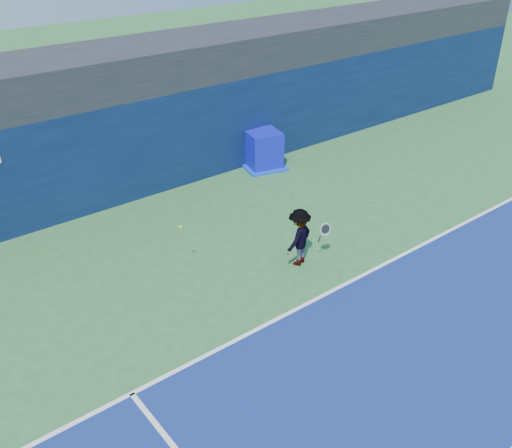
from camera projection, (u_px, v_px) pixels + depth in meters
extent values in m
plane|color=#306B34|center=(435.00, 366.00, 11.09)|extent=(80.00, 80.00, 0.00)
cube|color=white|center=(327.00, 293.00, 13.14)|extent=(24.00, 0.10, 0.01)
cube|color=black|center=(137.00, 65.00, 17.21)|extent=(36.00, 3.00, 1.20)
cube|color=#0B1A3D|center=(159.00, 140.00, 17.55)|extent=(36.00, 1.00, 3.00)
cube|color=#0D0FBB|center=(263.00, 150.00, 19.17)|extent=(1.29, 1.29, 1.27)
cube|color=#0D3BBE|center=(263.00, 166.00, 19.46)|extent=(1.61, 1.61, 0.08)
imported|color=silver|center=(299.00, 237.00, 13.91)|extent=(1.09, 0.83, 1.49)
cylinder|color=black|center=(319.00, 239.00, 14.03)|extent=(0.07, 0.13, 0.24)
torus|color=silver|center=(325.00, 229.00, 13.95)|extent=(0.27, 0.15, 0.27)
cylinder|color=black|center=(325.00, 229.00, 13.95)|extent=(0.23, 0.12, 0.23)
sphere|color=#D0F71B|center=(180.00, 227.00, 13.39)|extent=(0.07, 0.07, 0.07)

